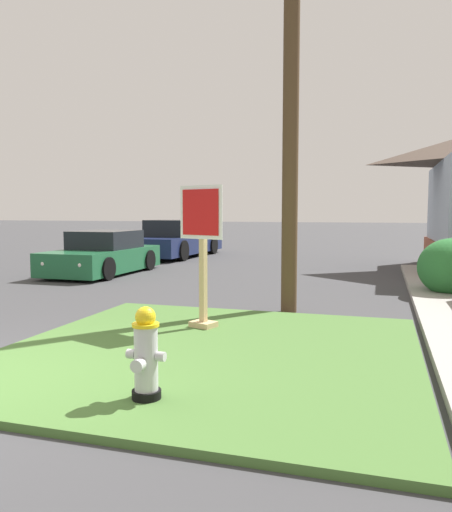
% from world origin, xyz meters
% --- Properties ---
extents(grass_corner_patch, '(5.13, 5.23, 0.08)m').
position_xyz_m(grass_corner_patch, '(2.01, 1.87, 0.04)').
color(grass_corner_patch, '#477033').
rests_on(grass_corner_patch, ground).
extents(fire_hydrant, '(0.38, 0.34, 0.87)m').
position_xyz_m(fire_hydrant, '(2.01, 0.08, 0.49)').
color(fire_hydrant, black).
rests_on(fire_hydrant, grass_corner_patch).
extents(stop_sign, '(0.75, 0.38, 2.12)m').
position_xyz_m(stop_sign, '(1.52, 3.02, 1.14)').
color(stop_sign, tan).
rests_on(stop_sign, grass_corner_patch).
extents(manhole_cover, '(0.70, 0.70, 0.02)m').
position_xyz_m(manhole_cover, '(-0.08, 3.83, 0.01)').
color(manhole_cover, black).
rests_on(manhole_cover, ground).
extents(parked_sedan_green, '(1.96, 4.06, 1.25)m').
position_xyz_m(parked_sedan_green, '(-3.70, 9.01, 0.54)').
color(parked_sedan_green, '#1E6038').
rests_on(parked_sedan_green, ground).
extents(pickup_truck_navy, '(2.10, 5.47, 1.48)m').
position_xyz_m(pickup_truck_navy, '(-3.74, 14.76, 0.62)').
color(pickup_truck_navy, '#19234C').
rests_on(pickup_truck_navy, ground).
extents(utility_pole, '(1.72, 0.28, 8.98)m').
position_xyz_m(utility_pole, '(2.49, 4.94, 4.70)').
color(utility_pole, '#4C3823').
rests_on(utility_pole, ground).
extents(shrub_by_curb, '(1.42, 1.42, 1.25)m').
position_xyz_m(shrub_by_curb, '(5.52, 7.62, 0.63)').
color(shrub_by_curb, '#2A7233').
rests_on(shrub_by_curb, ground).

